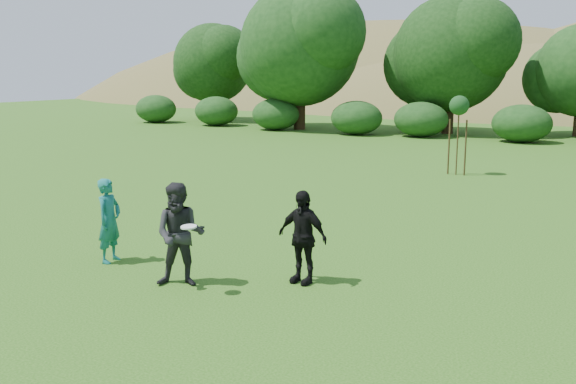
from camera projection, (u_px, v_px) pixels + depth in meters
name	position (u px, v px, depth m)	size (l,w,h in m)	color
ground	(206.00, 277.00, 11.75)	(120.00, 120.00, 0.00)	#19470C
player_teal	(109.00, 221.00, 12.57)	(0.61, 0.40, 1.67)	#166763
player_grey	(180.00, 235.00, 11.15)	(0.89, 0.70, 1.84)	#262628
player_black	(302.00, 237.00, 11.33)	(0.98, 0.41, 1.68)	black
frisbee	(189.00, 227.00, 10.64)	(0.27, 0.27, 0.04)	white
sapling	(459.00, 108.00, 22.81)	(0.70, 0.70, 2.85)	#3E2E18
hillside	(573.00, 211.00, 72.50)	(150.00, 72.00, 52.00)	olive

